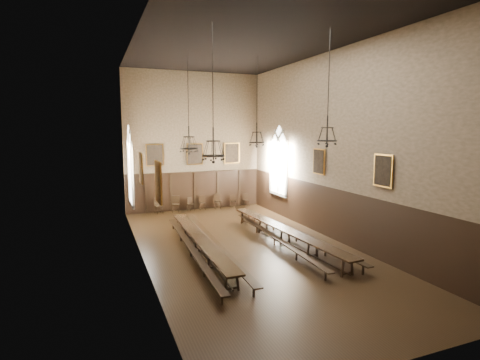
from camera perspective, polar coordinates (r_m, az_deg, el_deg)
floor at (r=17.12m, az=0.93°, el=-10.38°), size 9.00×18.00×0.02m
ceiling at (r=16.69m, az=1.01°, el=20.53°), size 9.00×18.00×0.02m
wall_back at (r=24.85m, az=-7.01°, el=5.81°), size 9.00×0.02×9.00m
wall_front at (r=8.69m, az=24.25°, el=1.66°), size 9.00×0.02×9.00m
wall_left at (r=15.16m, az=-15.04°, el=4.39°), size 0.02×18.00×9.00m
wall_right at (r=18.49m, az=14.05°, el=4.98°), size 0.02×18.00×9.00m
wainscot_panelling at (r=16.77m, az=0.94°, el=-6.29°), size 9.00×18.00×2.50m
table_left at (r=16.46m, az=-6.09°, el=-9.83°), size 0.80×9.18×0.72m
table_right at (r=17.75m, az=6.88°, el=-8.49°), size 1.24×9.54×0.74m
bench_left_outer at (r=16.10m, az=-7.50°, el=-10.53°), size 0.69×10.04×0.45m
bench_left_inner at (r=16.74m, az=-4.07°, el=-9.70°), size 0.73×10.61×0.48m
bench_right_inner at (r=17.55m, az=5.26°, el=-9.00°), size 0.63×9.44×0.42m
bench_right_outer at (r=18.20m, az=8.60°, el=-8.41°), size 0.73×9.79×0.44m
chair_1 at (r=24.40m, az=-12.28°, el=-4.29°), size 0.54×0.54×1.00m
chair_2 at (r=24.62m, az=-9.78°, el=-4.09°), size 0.58×0.58×1.03m
chair_3 at (r=24.86m, az=-7.47°, el=-4.05°), size 0.49×0.49×0.87m
chair_4 at (r=25.06m, az=-5.78°, el=-3.87°), size 0.47×0.47×0.95m
chair_5 at (r=25.22m, az=-3.45°, el=-3.74°), size 0.51×0.51×0.99m
chair_6 at (r=25.61m, az=-1.07°, el=-3.64°), size 0.47×0.47×0.86m
chair_7 at (r=26.06m, az=0.92°, el=-3.44°), size 0.39×0.39×0.86m
chandelier_back_left at (r=18.41m, az=-7.78°, el=5.73°), size 0.88×0.88×4.77m
chandelier_back_right at (r=19.51m, az=2.57°, el=6.64°), size 0.82×0.82×4.51m
chandelier_front_left at (r=13.55m, az=-4.08°, el=5.07°), size 0.83×0.83×4.78m
chandelier_front_right at (r=14.62m, az=13.14°, el=7.07°), size 0.76×0.76×4.25m
portrait_back_0 at (r=24.25m, az=-12.87°, el=3.73°), size 1.10×0.12×1.40m
portrait_back_1 at (r=24.77m, az=-6.91°, el=3.95°), size 1.10×0.12×1.40m
portrait_back_2 at (r=25.54m, az=-1.24°, el=4.12°), size 1.10×0.12×1.40m
portrait_left_0 at (r=16.23m, az=-14.89°, el=1.77°), size 0.12×1.00×1.30m
portrait_left_1 at (r=11.80m, az=-12.35°, el=-0.31°), size 0.12×1.00×1.30m
portrait_right_0 at (r=19.29m, az=11.94°, el=2.77°), size 0.12×1.00×1.30m
portrait_right_1 at (r=15.74m, az=20.96°, el=1.34°), size 0.12×1.00×1.30m
window_right at (r=23.21m, az=5.91°, el=2.97°), size 0.20×2.20×4.60m
window_left at (r=20.71m, az=-16.45°, el=2.12°), size 0.20×2.20×4.60m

